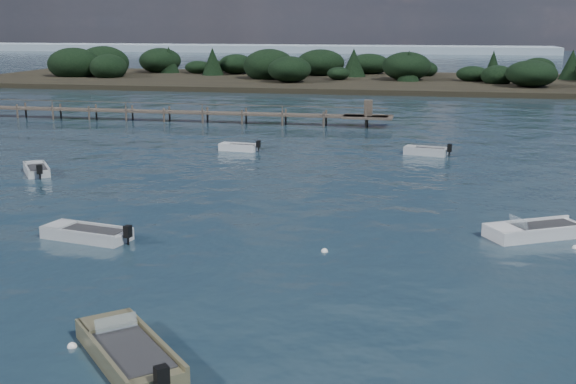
% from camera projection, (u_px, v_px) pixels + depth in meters
% --- Properties ---
extents(ground, '(400.00, 400.00, 0.00)m').
position_uv_depth(ground, '(343.00, 112.00, 85.15)').
color(ground, '#142530').
rests_on(ground, ground).
extents(dinghy_mid_white_b, '(5.34, 4.14, 1.36)m').
position_uv_depth(dinghy_mid_white_b, '(536.00, 233.00, 35.53)').
color(dinghy_mid_white_b, silver).
rests_on(dinghy_mid_white_b, ground).
extents(dinghy_mid_grey, '(4.83, 2.47, 1.20)m').
position_uv_depth(dinghy_mid_grey, '(87.00, 236.00, 35.14)').
color(dinghy_mid_grey, '#ABB0B3').
rests_on(dinghy_mid_grey, ground).
extents(tender_far_grey_b, '(3.79, 2.01, 1.27)m').
position_uv_depth(tender_far_grey_b, '(426.00, 153.00, 57.44)').
color(tender_far_grey_b, '#ABB0B3').
rests_on(tender_far_grey_b, ground).
extents(tender_far_grey, '(3.25, 3.69, 1.27)m').
position_uv_depth(tender_far_grey, '(37.00, 171.00, 50.25)').
color(tender_far_grey, '#ABB0B3').
rests_on(tender_far_grey, ground).
extents(dinghy_near_olive, '(4.89, 5.08, 1.35)m').
position_uv_depth(dinghy_near_olive, '(129.00, 355.00, 22.52)').
color(dinghy_near_olive, '#6F694A').
rests_on(dinghy_near_olive, ground).
extents(tender_far_white, '(3.51, 1.59, 1.18)m').
position_uv_depth(tender_far_white, '(238.00, 149.00, 59.31)').
color(tender_far_white, silver).
rests_on(tender_far_white, ground).
extents(buoy_a, '(0.32, 0.32, 0.32)m').
position_uv_depth(buoy_a, '(72.00, 347.00, 23.46)').
color(buoy_a, white).
rests_on(buoy_a, ground).
extents(buoy_b, '(0.32, 0.32, 0.32)m').
position_uv_depth(buoy_b, '(325.00, 252.00, 33.21)').
color(buoy_b, white).
rests_on(buoy_b, ground).
extents(buoy_c, '(0.32, 0.32, 0.32)m').
position_uv_depth(buoy_c, '(54.00, 232.00, 36.39)').
color(buoy_c, white).
rests_on(buoy_c, ground).
extents(buoy_d, '(0.32, 0.32, 0.32)m').
position_uv_depth(buoy_d, '(576.00, 248.00, 33.70)').
color(buoy_d, white).
rests_on(buoy_d, ground).
extents(jetty, '(64.50, 3.20, 3.40)m').
position_uv_depth(jetty, '(129.00, 111.00, 77.68)').
color(jetty, brown).
rests_on(jetty, ground).
extents(far_headland, '(190.00, 40.00, 5.80)m').
position_uv_depth(far_headland, '(526.00, 75.00, 118.03)').
color(far_headland, black).
rests_on(far_headland, ground).
extents(distant_haze, '(280.00, 20.00, 2.40)m').
position_uv_depth(distant_haze, '(158.00, 51.00, 264.72)').
color(distant_haze, '#95A8B8').
rests_on(distant_haze, ground).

